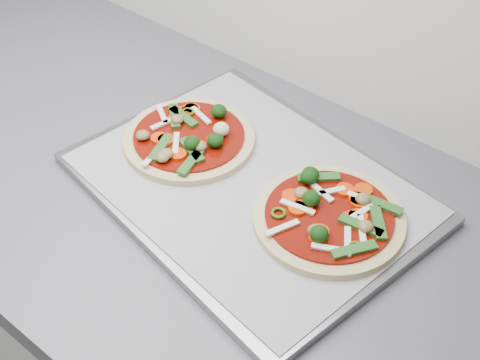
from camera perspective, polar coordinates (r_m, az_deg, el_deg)
The scene contains 5 objects.
countertop at distance 0.95m, azimuth -3.85°, elevation -1.78°, with size 3.60×0.60×0.04m, color #5B5B62.
baking_tray at distance 0.93m, azimuth 0.78°, elevation -0.69°, with size 0.47×0.35×0.02m, color gray.
parchment at distance 0.92m, azimuth 0.79°, elevation -0.30°, with size 0.45×0.33×0.00m, color #9C9DA2.
pizza_left at distance 0.99m, azimuth -4.36°, elevation 3.63°, with size 0.23×0.23×0.03m.
pizza_right at distance 0.87m, azimuth 7.60°, elevation -3.02°, with size 0.22×0.22×0.03m.
Camera 1 is at (0.48, 0.82, 1.54)m, focal length 50.00 mm.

